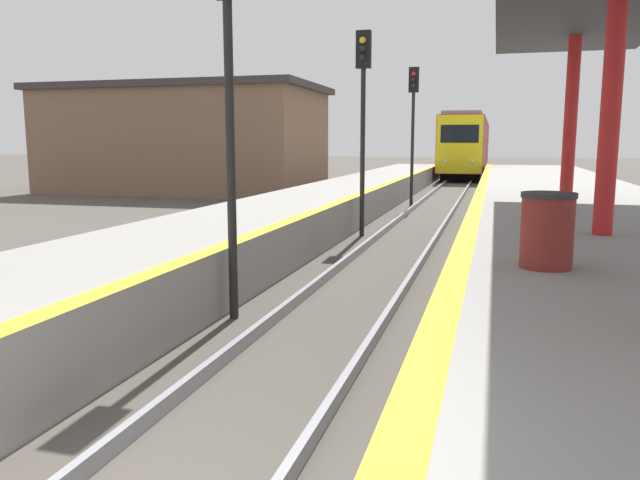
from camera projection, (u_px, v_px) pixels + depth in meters
train at (468, 145)px, 46.99m from camera, size 2.69×23.78×4.20m
signal_near at (228, 53)px, 7.99m from camera, size 0.36×0.31×5.09m
signal_mid at (363, 96)px, 15.49m from camera, size 0.36×0.31×5.09m
signal_far at (413, 111)px, 22.96m from camera, size 0.36×0.31×5.09m
trash_bin at (547, 230)px, 7.26m from camera, size 0.63×0.63×0.89m
station_building at (185, 139)px, 30.11m from camera, size 13.06×7.32×5.02m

